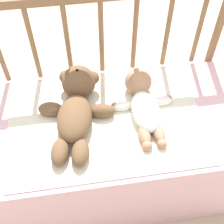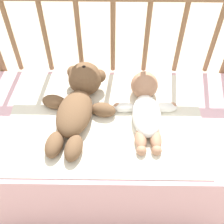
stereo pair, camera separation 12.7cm
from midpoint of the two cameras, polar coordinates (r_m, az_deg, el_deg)
name	(u,v)px [view 1 (the left image)]	position (r m, az deg, el deg)	size (l,w,h in m)	color
ground_plane	(112,177)	(1.76, -2.10, -11.90)	(12.00, 12.00, 0.00)	#C6B293
crib_mattress	(112,153)	(1.54, -2.38, -7.59)	(1.11, 0.58, 0.52)	#EDB7C6
crib_rail	(102,50)	(1.44, -4.44, 11.05)	(1.11, 0.04, 0.93)	brown
blanket	(106,121)	(1.31, -3.93, -1.88)	(0.81, 0.54, 0.01)	silver
teddy_bear	(76,105)	(1.31, -9.36, 1.15)	(0.33, 0.47, 0.15)	brown
baby	(143,102)	(1.33, 3.04, 1.67)	(0.28, 0.39, 0.12)	white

